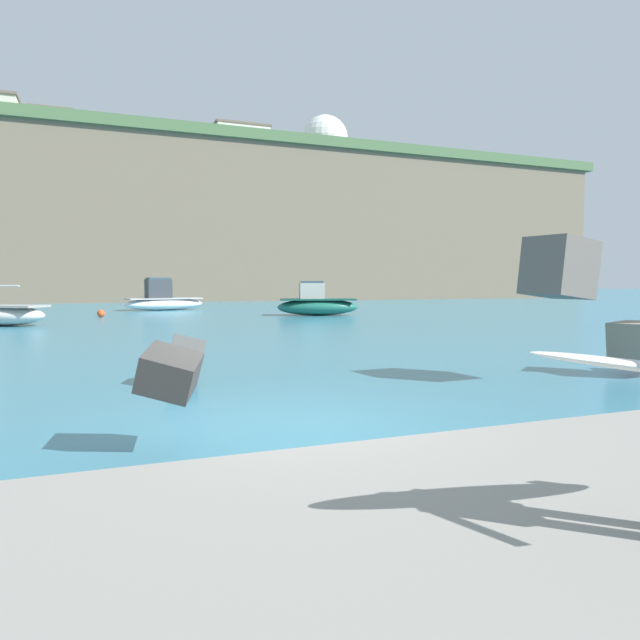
# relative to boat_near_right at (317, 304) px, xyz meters

# --- Properties ---
(ground_plane) EXTENTS (400.00, 400.00, 0.00)m
(ground_plane) POSITION_rel_boat_near_right_xyz_m (-10.15, -25.33, -0.70)
(ground_plane) COLOR teal
(walkway_path) EXTENTS (48.00, 4.40, 0.24)m
(walkway_path) POSITION_rel_boat_near_right_xyz_m (-10.15, -29.33, -0.58)
(walkway_path) COLOR gray
(walkway_path) RESTS_ON ground
(breakwater_jetty) EXTENTS (32.57, 6.66, 2.85)m
(breakwater_jetty) POSITION_rel_boat_near_right_xyz_m (-11.54, -24.16, 0.43)
(breakwater_jetty) COLOR #605B56
(breakwater_jetty) RESTS_ON ground
(boat_near_right) EXTENTS (5.31, 3.08, 2.11)m
(boat_near_right) POSITION_rel_boat_near_right_xyz_m (0.00, 0.00, 0.00)
(boat_near_right) COLOR #1E6656
(boat_near_right) RESTS_ON ground
(boat_mid_left) EXTENTS (6.14, 3.00, 2.41)m
(boat_mid_left) POSITION_rel_boat_near_right_xyz_m (-8.08, 10.67, 0.03)
(boat_mid_left) COLOR white
(boat_mid_left) RESTS_ON ground
(boat_mid_centre) EXTENTS (4.62, 3.67, 5.83)m
(boat_mid_centre) POSITION_rel_boat_near_right_xyz_m (-16.76, -2.79, -0.16)
(boat_mid_centre) COLOR beige
(boat_mid_centre) RESTS_ON ground
(mooring_buoy_middle) EXTENTS (0.44, 0.44, 0.44)m
(mooring_buoy_middle) POSITION_rel_boat_near_right_xyz_m (-12.42, 3.03, -0.48)
(mooring_buoy_middle) COLOR #E54C1E
(mooring_buoy_middle) RESTS_ON ground
(headland_bluff) EXTENTS (110.63, 44.71, 19.16)m
(headland_bluff) POSITION_rel_boat_near_right_xyz_m (-2.00, 51.66, 8.91)
(headland_bluff) COLOR #756651
(headland_bluff) RESTS_ON ground
(radar_dome) EXTENTS (7.41, 7.41, 10.04)m
(radar_dome) POSITION_rel_boat_near_right_xyz_m (22.22, 54.23, 23.76)
(radar_dome) COLOR silver
(radar_dome) RESTS_ON headland_bluff
(station_building_central) EXTENTS (5.26, 4.87, 5.00)m
(station_building_central) POSITION_rel_boat_near_right_xyz_m (-17.61, 49.25, 20.98)
(station_building_central) COLOR silver
(station_building_central) RESTS_ON headland_bluff
(station_building_east) EXTENTS (7.98, 4.56, 5.60)m
(station_building_east) POSITION_rel_boat_near_right_xyz_m (7.15, 49.15, 21.28)
(station_building_east) COLOR silver
(station_building_east) RESTS_ON headland_bluff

